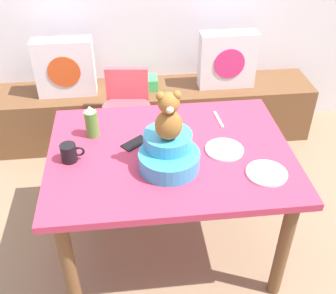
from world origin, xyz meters
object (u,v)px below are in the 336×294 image
cell_phone (135,143)px  infant_seat_teal (169,153)px  ketchup_bottle (91,122)px  coffee_mug (69,153)px  book_stack (145,83)px  teddy_bear (169,117)px  dinner_plate_near (224,150)px  dinner_plate_far (267,173)px  dining_table (170,166)px  pillow_floral_right (227,60)px  highchair (127,111)px  pillow_floral_left (65,68)px

cell_phone → infant_seat_teal: bearing=-179.5°
ketchup_bottle → coffee_mug: ketchup_bottle is taller
book_stack → teddy_bear: 1.43m
dinner_plate_near → cell_phone: bearing=166.3°
coffee_mug → dinner_plate_far: (0.95, -0.22, -0.04)m
dinner_plate_near → ketchup_bottle: bearing=162.3°
infant_seat_teal → dining_table: bearing=79.6°
ketchup_bottle → dinner_plate_near: ketchup_bottle is taller
book_stack → cell_phone: cell_phone is taller
coffee_mug → infant_seat_teal: bearing=-10.5°
pillow_floral_right → book_stack: size_ratio=2.20×
infant_seat_teal → coffee_mug: (-0.49, 0.09, -0.02)m
pillow_floral_right → infant_seat_teal: (-0.61, -1.32, 0.13)m
dining_table → highchair: highchair is taller
book_stack → dining_table: dining_table is taller
book_stack → infant_seat_teal: infant_seat_teal is taller
teddy_bear → pillow_floral_left: bearing=115.7°
pillow_floral_left → teddy_bear: bearing=-64.3°
book_stack → pillow_floral_left: bearing=-178.0°
book_stack → ketchup_bottle: (-0.34, -1.04, 0.32)m
dinner_plate_far → teddy_bear: bearing=164.8°
infant_seat_teal → dinner_plate_near: bearing=15.5°
infant_seat_teal → cell_phone: 0.26m
teddy_bear → cell_phone: size_ratio=1.74×
pillow_floral_left → ketchup_bottle: (0.25, -1.02, 0.15)m
highchair → infant_seat_teal: size_ratio=2.39×
dining_table → dinner_plate_near: size_ratio=6.32×
pillow_floral_left → dinner_plate_far: 1.81m
book_stack → teddy_bear: (0.04, -1.34, 0.51)m
teddy_bear → ketchup_bottle: bearing=141.7°
book_stack → teddy_bear: teddy_bear is taller
pillow_floral_right → highchair: (-0.80, -0.42, -0.16)m
pillow_floral_left → dining_table: (0.66, -1.20, -0.04)m
ketchup_bottle → dinner_plate_far: size_ratio=0.92×
cell_phone → highchair: bearing=-35.6°
dinner_plate_far → dinner_plate_near: bearing=127.3°
highchair → coffee_mug: size_ratio=6.58×
pillow_floral_right → infant_seat_teal: 1.46m
book_stack → highchair: size_ratio=0.25×
pillow_floral_left → pillow_floral_right: 1.25m
pillow_floral_left → dinner_plate_near: pillow_floral_left is taller
pillow_floral_left → dining_table: bearing=-61.4°
coffee_mug → dinner_plate_near: coffee_mug is taller
teddy_bear → highchair: bearing=102.1°
coffee_mug → cell_phone: size_ratio=0.83×
dining_table → highchair: 0.82m
infant_seat_teal → coffee_mug: 0.50m
infant_seat_teal → ketchup_bottle: bearing=141.7°
pillow_floral_left → pillow_floral_right: (1.25, 0.00, 0.00)m
pillow_floral_left → cell_phone: pillow_floral_left is taller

